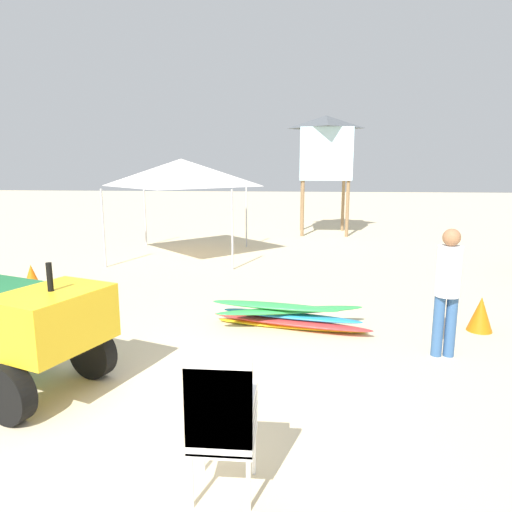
{
  "coord_description": "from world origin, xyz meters",
  "views": [
    {
      "loc": [
        1.55,
        -4.07,
        2.48
      ],
      "look_at": [
        0.9,
        3.44,
        0.99
      ],
      "focal_mm": 32.42,
      "sensor_mm": 36.0,
      "label": 1
    }
  ],
  "objects_px": {
    "traffic_cone_far": "(481,314)",
    "popup_canopy": "(181,173)",
    "stacked_plastic_chairs": "(221,414)",
    "lifeguard_near_center": "(448,284)",
    "traffic_cone_near": "(32,279)",
    "utility_cart": "(3,318)",
    "lifeguard_tower": "(325,148)",
    "surfboard_pile": "(288,316)"
  },
  "relations": [
    {
      "from": "traffic_cone_far",
      "to": "popup_canopy",
      "type": "bearing_deg",
      "value": 137.33
    },
    {
      "from": "stacked_plastic_chairs",
      "to": "traffic_cone_far",
      "type": "xyz_separation_m",
      "value": [
        3.33,
        3.9,
        -0.43
      ]
    },
    {
      "from": "lifeguard_near_center",
      "to": "traffic_cone_near",
      "type": "distance_m",
      "value": 7.55
    },
    {
      "from": "utility_cart",
      "to": "stacked_plastic_chairs",
      "type": "xyz_separation_m",
      "value": [
        2.75,
        -1.65,
        -0.09
      ]
    },
    {
      "from": "lifeguard_near_center",
      "to": "traffic_cone_far",
      "type": "xyz_separation_m",
      "value": [
        0.85,
        1.01,
        -0.71
      ]
    },
    {
      "from": "lifeguard_tower",
      "to": "traffic_cone_near",
      "type": "relative_size",
      "value": 7.36
    },
    {
      "from": "stacked_plastic_chairs",
      "to": "lifeguard_near_center",
      "type": "height_order",
      "value": "lifeguard_near_center"
    },
    {
      "from": "utility_cart",
      "to": "popup_canopy",
      "type": "relative_size",
      "value": 0.87
    },
    {
      "from": "traffic_cone_near",
      "to": "utility_cart",
      "type": "bearing_deg",
      "value": -63.12
    },
    {
      "from": "utility_cart",
      "to": "stacked_plastic_chairs",
      "type": "relative_size",
      "value": 2.34
    },
    {
      "from": "surfboard_pile",
      "to": "popup_canopy",
      "type": "xyz_separation_m",
      "value": [
        -2.98,
        5.57,
        2.09
      ]
    },
    {
      "from": "lifeguard_near_center",
      "to": "traffic_cone_far",
      "type": "bearing_deg",
      "value": 49.86
    },
    {
      "from": "stacked_plastic_chairs",
      "to": "lifeguard_tower",
      "type": "xyz_separation_m",
      "value": [
        1.53,
        14.05,
        2.39
      ]
    },
    {
      "from": "popup_canopy",
      "to": "traffic_cone_far",
      "type": "distance_m",
      "value": 8.26
    },
    {
      "from": "traffic_cone_far",
      "to": "lifeguard_near_center",
      "type": "bearing_deg",
      "value": -130.14
    },
    {
      "from": "lifeguard_near_center",
      "to": "popup_canopy",
      "type": "distance_m",
      "value": 8.28
    },
    {
      "from": "utility_cart",
      "to": "lifeguard_tower",
      "type": "bearing_deg",
      "value": 70.95
    },
    {
      "from": "stacked_plastic_chairs",
      "to": "surfboard_pile",
      "type": "relative_size",
      "value": 0.48
    },
    {
      "from": "utility_cart",
      "to": "lifeguard_near_center",
      "type": "xyz_separation_m",
      "value": [
        5.23,
        1.24,
        0.19
      ]
    },
    {
      "from": "utility_cart",
      "to": "lifeguard_tower",
      "type": "height_order",
      "value": "lifeguard_tower"
    },
    {
      "from": "utility_cart",
      "to": "traffic_cone_far",
      "type": "height_order",
      "value": "utility_cart"
    },
    {
      "from": "lifeguard_near_center",
      "to": "surfboard_pile",
      "type": "bearing_deg",
      "value": 157.05
    },
    {
      "from": "utility_cart",
      "to": "traffic_cone_far",
      "type": "distance_m",
      "value": 6.5
    },
    {
      "from": "popup_canopy",
      "to": "traffic_cone_far",
      "type": "xyz_separation_m",
      "value": [
        5.89,
        -5.43,
        -2.01
      ]
    },
    {
      "from": "lifeguard_near_center",
      "to": "lifeguard_tower",
      "type": "relative_size",
      "value": 0.4
    },
    {
      "from": "popup_canopy",
      "to": "traffic_cone_near",
      "type": "bearing_deg",
      "value": -117.39
    },
    {
      "from": "stacked_plastic_chairs",
      "to": "lifeguard_near_center",
      "type": "relative_size",
      "value": 0.71
    },
    {
      "from": "surfboard_pile",
      "to": "popup_canopy",
      "type": "height_order",
      "value": "popup_canopy"
    },
    {
      "from": "stacked_plastic_chairs",
      "to": "traffic_cone_near",
      "type": "height_order",
      "value": "stacked_plastic_chairs"
    },
    {
      "from": "utility_cart",
      "to": "lifeguard_near_center",
      "type": "height_order",
      "value": "lifeguard_near_center"
    },
    {
      "from": "stacked_plastic_chairs",
      "to": "popup_canopy",
      "type": "height_order",
      "value": "popup_canopy"
    },
    {
      "from": "lifeguard_near_center",
      "to": "lifeguard_tower",
      "type": "distance_m",
      "value": 11.4
    },
    {
      "from": "lifeguard_tower",
      "to": "traffic_cone_far",
      "type": "bearing_deg",
      "value": -79.96
    },
    {
      "from": "surfboard_pile",
      "to": "traffic_cone_near",
      "type": "distance_m",
      "value": 5.29
    },
    {
      "from": "surfboard_pile",
      "to": "lifeguard_tower",
      "type": "xyz_separation_m",
      "value": [
        1.11,
        10.29,
        2.89
      ]
    },
    {
      "from": "lifeguard_tower",
      "to": "utility_cart",
      "type": "bearing_deg",
      "value": -109.05
    },
    {
      "from": "surfboard_pile",
      "to": "traffic_cone_near",
      "type": "relative_size",
      "value": 4.38
    },
    {
      "from": "stacked_plastic_chairs",
      "to": "lifeguard_near_center",
      "type": "distance_m",
      "value": 3.82
    },
    {
      "from": "utility_cart",
      "to": "traffic_cone_near",
      "type": "distance_m",
      "value": 4.18
    },
    {
      "from": "stacked_plastic_chairs",
      "to": "popup_canopy",
      "type": "relative_size",
      "value": 0.37
    },
    {
      "from": "popup_canopy",
      "to": "traffic_cone_near",
      "type": "distance_m",
      "value": 4.91
    },
    {
      "from": "stacked_plastic_chairs",
      "to": "traffic_cone_near",
      "type": "relative_size",
      "value": 2.1
    }
  ]
}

